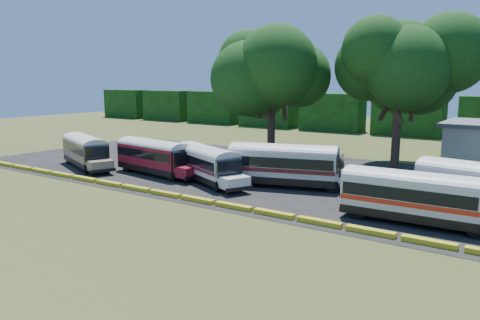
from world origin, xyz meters
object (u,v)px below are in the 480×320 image
Objects in this scene: bus_white_red at (414,194)px; tree_west at (272,68)px; bus_beige at (86,149)px; bus_red at (155,155)px; bus_cream_west at (207,162)px.

tree_west is (-17.98, 14.37, 7.62)m from bus_white_red.
bus_white_red is 24.25m from tree_west.
bus_white_red reaches higher than bus_beige.
bus_red is 15.26m from tree_west.
tree_west reaches higher than bus_red.
tree_west is at bearing 78.72° from bus_red.
bus_beige is 19.89m from tree_west.
bus_cream_west is at bearing -83.60° from tree_west.
bus_white_red is at bearing 18.36° from bus_cream_west.
bus_beige is at bearing -163.46° from bus_red.
bus_white_red is 0.71× the size of tree_west.
bus_beige is 0.71× the size of tree_west.
tree_west is (-1.40, 12.45, 7.68)m from bus_cream_west.
bus_beige is 1.03× the size of bus_cream_west.
tree_west reaches higher than bus_white_red.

